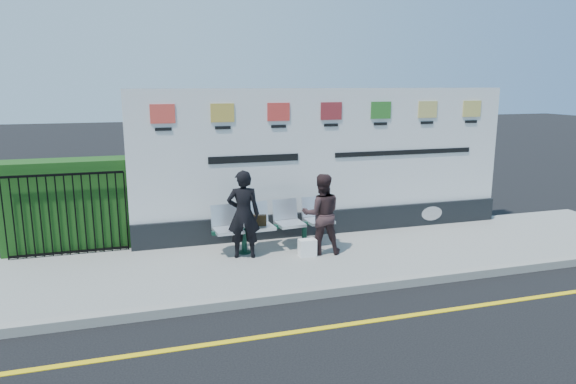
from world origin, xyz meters
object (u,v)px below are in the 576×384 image
object	(u,v)px
billboard	(329,172)
woman_right	(321,214)
woman_left	(243,214)
bench	(275,237)

from	to	relation	value
billboard	woman_right	distance (m)	1.48
woman_left	woman_right	xyz separation A→B (m)	(1.42, -0.19, -0.05)
bench	woman_right	bearing A→B (deg)	-35.77
bench	woman_left	bearing A→B (deg)	-162.18
woman_left	bench	bearing A→B (deg)	-144.85
woman_left	woman_right	world-z (taller)	woman_left
billboard	woman_left	size ratio (longest dim) A/B	4.99
bench	woman_right	size ratio (longest dim) A/B	1.55
billboard	woman_left	world-z (taller)	billboard
billboard	woman_left	bearing A→B (deg)	-152.80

